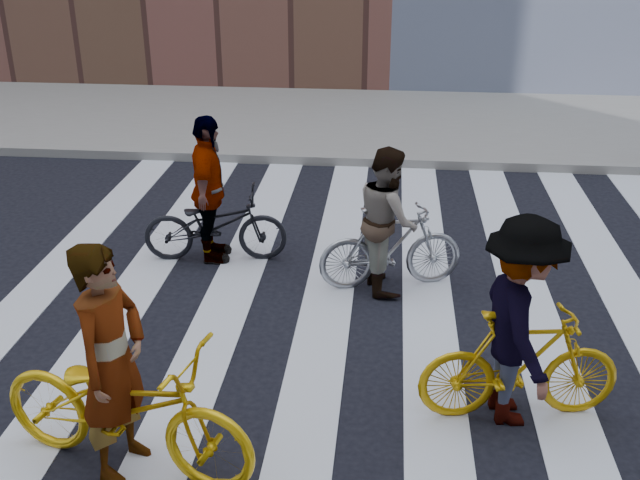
# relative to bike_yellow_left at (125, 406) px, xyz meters

# --- Properties ---
(ground) EXTENTS (100.00, 100.00, 0.00)m
(ground) POSITION_rel_bike_yellow_left_xyz_m (1.84, 2.39, -0.56)
(ground) COLOR black
(ground) RESTS_ON ground
(sidewalk_far) EXTENTS (100.00, 5.00, 0.15)m
(sidewalk_far) POSITION_rel_bike_yellow_left_xyz_m (1.84, 9.89, -0.49)
(sidewalk_far) COLOR gray
(sidewalk_far) RESTS_ON ground
(zebra_crosswalk) EXTENTS (8.25, 10.00, 0.01)m
(zebra_crosswalk) POSITION_rel_bike_yellow_left_xyz_m (1.84, 2.39, -0.56)
(zebra_crosswalk) COLOR silver
(zebra_crosswalk) RESTS_ON ground
(bike_yellow_left) EXTENTS (2.25, 1.22, 1.12)m
(bike_yellow_left) POSITION_rel_bike_yellow_left_xyz_m (0.00, 0.00, 0.00)
(bike_yellow_left) COLOR gold
(bike_yellow_left) RESTS_ON ground
(bike_silver_mid) EXTENTS (1.70, 0.85, 0.98)m
(bike_silver_mid) POSITION_rel_bike_yellow_left_xyz_m (1.96, 3.21, -0.07)
(bike_silver_mid) COLOR #989AA1
(bike_silver_mid) RESTS_ON ground
(bike_yellow_right) EXTENTS (1.75, 0.72, 1.02)m
(bike_yellow_right) POSITION_rel_bike_yellow_left_xyz_m (3.06, 0.93, -0.05)
(bike_yellow_right) COLOR #D0990B
(bike_yellow_right) RESTS_ON ground
(bike_dark_rear) EXTENTS (1.79, 0.80, 0.91)m
(bike_dark_rear) POSITION_rel_bike_yellow_left_xyz_m (-0.16, 3.71, -0.11)
(bike_dark_rear) COLOR black
(bike_dark_rear) RESTS_ON ground
(rider_left) EXTENTS (0.60, 0.78, 1.90)m
(rider_left) POSITION_rel_bike_yellow_left_xyz_m (-0.05, 0.00, 0.39)
(rider_left) COLOR slate
(rider_left) RESTS_ON ground
(rider_mid) EXTENTS (0.80, 0.93, 1.65)m
(rider_mid) POSITION_rel_bike_yellow_left_xyz_m (1.91, 3.21, 0.26)
(rider_mid) COLOR slate
(rider_mid) RESTS_ON ground
(rider_right) EXTENTS (0.84, 1.27, 1.83)m
(rider_right) POSITION_rel_bike_yellow_left_xyz_m (3.01, 0.93, 0.35)
(rider_right) COLOR slate
(rider_right) RESTS_ON ground
(rider_rear) EXTENTS (0.56, 1.10, 1.80)m
(rider_rear) POSITION_rel_bike_yellow_left_xyz_m (-0.21, 3.71, 0.34)
(rider_rear) COLOR slate
(rider_rear) RESTS_ON ground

